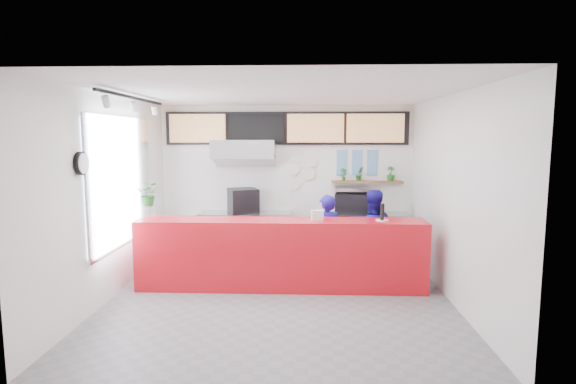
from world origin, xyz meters
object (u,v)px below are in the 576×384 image
at_px(pepper_mill, 382,212).
at_px(staff_center, 326,237).
at_px(espresso_machine, 352,203).
at_px(service_counter, 281,254).
at_px(panini_oven, 243,201).
at_px(staff_right, 372,234).

bearing_deg(pepper_mill, staff_center, 149.43).
xyz_separation_m(espresso_machine, staff_center, (-0.56, -1.33, -0.38)).
distance_m(service_counter, panini_oven, 2.07).
distance_m(espresso_machine, pepper_mill, 1.85).
bearing_deg(pepper_mill, panini_oven, 142.86).
bearing_deg(panini_oven, staff_right, -49.39).
height_order(espresso_machine, staff_center, staff_center).
bearing_deg(service_counter, espresso_machine, 54.37).
bearing_deg(staff_center, staff_right, 172.29).
xyz_separation_m(panini_oven, espresso_machine, (2.13, 0.00, -0.04)).
bearing_deg(service_counter, panini_oven, 115.05).
bearing_deg(staff_center, service_counter, 17.23).
relative_size(service_counter, staff_center, 3.13).
xyz_separation_m(service_counter, staff_right, (1.50, 0.58, 0.20)).
xyz_separation_m(espresso_machine, pepper_mill, (0.27, -1.82, 0.14)).
height_order(espresso_machine, pepper_mill, pepper_mill).
xyz_separation_m(staff_center, staff_right, (0.77, 0.11, 0.04)).
xyz_separation_m(espresso_machine, staff_right, (0.21, -1.22, -0.35)).
distance_m(service_counter, staff_center, 0.88).
bearing_deg(espresso_machine, pepper_mill, -70.97).
height_order(service_counter, espresso_machine, espresso_machine).
bearing_deg(service_counter, staff_center, 33.00).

